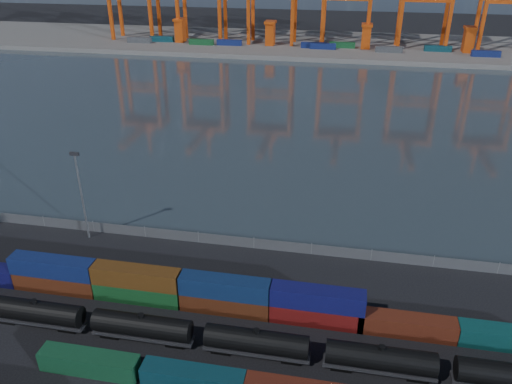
# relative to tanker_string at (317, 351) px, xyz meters

# --- Properties ---
(ground) EXTENTS (700.00, 700.00, 0.00)m
(ground) POSITION_rel_tanker_string_xyz_m (-12.78, -3.55, -2.14)
(ground) COLOR black
(ground) RESTS_ON ground
(harbor_water) EXTENTS (700.00, 700.00, 0.00)m
(harbor_water) POSITION_rel_tanker_string_xyz_m (-12.78, 101.45, -2.13)
(harbor_water) COLOR #29353C
(harbor_water) RESTS_ON ground
(far_quay) EXTENTS (700.00, 70.00, 2.00)m
(far_quay) POSITION_rel_tanker_string_xyz_m (-12.78, 206.45, -1.14)
(far_quay) COLOR #514F4C
(far_quay) RESTS_ON ground
(container_row_north) EXTENTS (141.43, 2.67, 5.69)m
(container_row_north) POSITION_rel_tanker_string_xyz_m (-9.54, 7.63, 0.09)
(container_row_north) COLOR navy
(container_row_north) RESTS_ON ground
(tanker_string) EXTENTS (122.38, 2.98, 4.27)m
(tanker_string) POSITION_rel_tanker_string_xyz_m (0.00, 0.00, 0.00)
(tanker_string) COLOR black
(tanker_string) RESTS_ON ground
(waterfront_fence) EXTENTS (160.12, 0.12, 2.20)m
(waterfront_fence) POSITION_rel_tanker_string_xyz_m (-12.78, 24.45, -1.14)
(waterfront_fence) COLOR #595B5E
(waterfront_fence) RESTS_ON ground
(yard_light_mast) EXTENTS (1.60, 0.40, 16.60)m
(yard_light_mast) POSITION_rel_tanker_string_xyz_m (-42.78, 22.45, 7.16)
(yard_light_mast) COLOR slate
(yard_light_mast) RESTS_ON ground
(quay_containers) EXTENTS (172.58, 10.99, 2.60)m
(quay_containers) POSITION_rel_tanker_string_xyz_m (-23.78, 191.91, 1.16)
(quay_containers) COLOR navy
(quay_containers) RESTS_ON far_quay
(straddle_carriers) EXTENTS (140.00, 7.00, 11.10)m
(straddle_carriers) POSITION_rel_tanker_string_xyz_m (-15.28, 196.45, 5.68)
(straddle_carriers) COLOR #C9430E
(straddle_carriers) RESTS_ON far_quay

